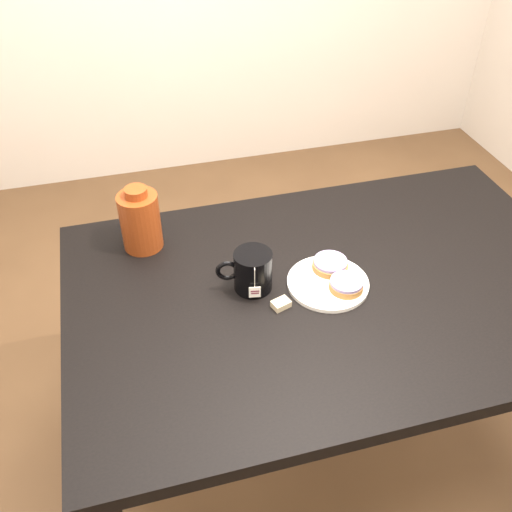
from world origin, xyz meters
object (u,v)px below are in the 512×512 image
bagel_back (330,264)px  teabag_pouch (281,304)px  bagel_package (140,220)px  plate (328,282)px  table (331,307)px  bagel_front (346,285)px  mug (252,271)px

bagel_back → teabag_pouch: bearing=-150.3°
teabag_pouch → bagel_package: size_ratio=0.23×
bagel_back → bagel_package: size_ratio=0.56×
plate → teabag_pouch: (-0.14, -0.05, 0.00)m
teabag_pouch → bagel_package: 0.47m
plate → bagel_back: (0.02, 0.05, 0.02)m
table → plate: size_ratio=6.51×
plate → bagel_front: bearing=-47.1°
bagel_back → mug: mug is taller
bagel_front → bagel_package: size_ratio=0.53×
bagel_back → bagel_front: size_ratio=1.06×
table → plate: 0.09m
bagel_back → bagel_package: bearing=152.4°
mug → teabag_pouch: size_ratio=3.42×
table → teabag_pouch: bearing=-164.7°
mug → bagel_front: bearing=-9.2°
bagel_back → bagel_front: 0.09m
plate → mug: mug is taller
mug → teabag_pouch: 0.11m
bagel_back → mug: 0.22m
table → bagel_front: 0.12m
bagel_package → mug: bearing=-44.9°
teabag_pouch → bagel_back: bearing=29.7°
bagel_front → mug: (-0.23, 0.08, 0.03)m
mug → bagel_package: 0.36m
plate → bagel_front: 0.05m
mug → bagel_package: bagel_package is taller
bagel_front → bagel_package: (-0.48, 0.33, 0.06)m
bagel_back → mug: bearing=-178.5°
bagel_front → mug: 0.25m
bagel_front → mug: size_ratio=0.66×
bagel_back → mug: (-0.22, -0.01, 0.03)m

